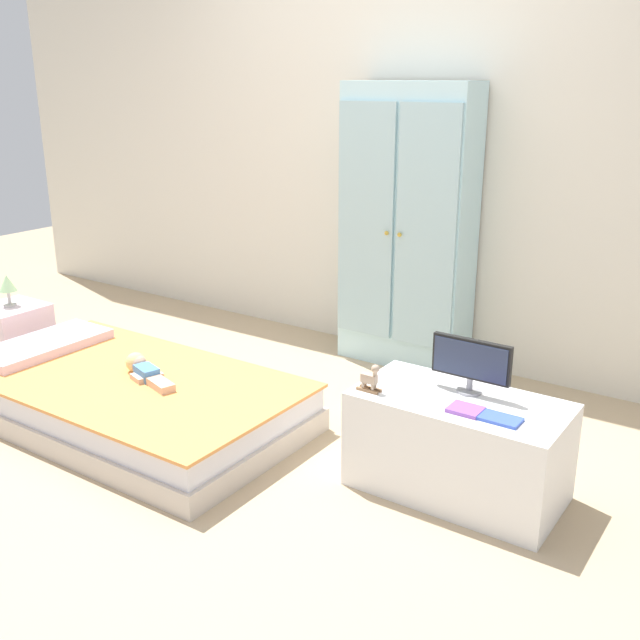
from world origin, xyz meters
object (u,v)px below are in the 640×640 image
at_px(book_purple, 466,410).
at_px(nightstand, 14,336).
at_px(bed, 130,399).
at_px(tv_monitor, 471,362).
at_px(table_lamp, 7,285).
at_px(doll, 143,369).
at_px(rocking_horse_toy, 371,378).
at_px(wardrobe, 407,229).
at_px(book_blue, 500,419).
at_px(tv_stand, 458,446).

bearing_deg(book_purple, nightstand, -178.56).
relative_size(bed, tv_monitor, 5.24).
bearing_deg(table_lamp, bed, -6.89).
distance_m(doll, rocking_horse_toy, 1.21).
bearing_deg(bed, nightstand, 173.11).
bearing_deg(wardrobe, rocking_horse_toy, -67.24).
relative_size(wardrobe, rocking_horse_toy, 13.46).
bearing_deg(wardrobe, bed, -115.98).
xyz_separation_m(nightstand, book_blue, (2.89, 0.07, 0.24)).
distance_m(book_purple, book_blue, 0.14).
relative_size(bed, wardrobe, 1.07).
xyz_separation_m(doll, tv_monitor, (1.52, 0.33, 0.27)).
distance_m(bed, book_purple, 1.68).
bearing_deg(tv_monitor, rocking_horse_toy, -147.19).
bearing_deg(tv_stand, book_blue, -26.25).
distance_m(tv_stand, book_purple, 0.24).
distance_m(table_lamp, tv_stand, 2.71).
relative_size(tv_stand, rocking_horse_toy, 7.02).
bearing_deg(nightstand, book_purple, 1.44).
distance_m(nightstand, tv_monitor, 2.73).
bearing_deg(nightstand, doll, -4.33).
distance_m(doll, table_lamp, 1.19).
bearing_deg(tv_stand, tv_monitor, 88.93).
bearing_deg(bed, tv_monitor, 13.35).
height_order(nightstand, tv_monitor, tv_monitor).
bearing_deg(wardrobe, tv_monitor, -51.18).
relative_size(nightstand, book_purple, 2.91).
xyz_separation_m(nightstand, rocking_horse_toy, (2.36, 0.03, 0.28)).
distance_m(doll, tv_stand, 1.54).
bearing_deg(table_lamp, rocking_horse_toy, 0.69).
relative_size(table_lamp, book_purple, 1.48).
relative_size(nightstand, tv_monitor, 1.11).
bearing_deg(book_purple, doll, -174.31).
distance_m(table_lamp, rocking_horse_toy, 2.36).
distance_m(bed, doll, 0.17).
relative_size(wardrobe, tv_stand, 1.92).
xyz_separation_m(wardrobe, book_blue, (1.06, -1.25, -0.38)).
height_order(wardrobe, tv_monitor, wardrobe).
bearing_deg(book_blue, bed, -173.45).
xyz_separation_m(nightstand, wardrobe, (1.82, 1.32, 0.61)).
bearing_deg(bed, tv_stand, 10.81).
bearing_deg(doll, nightstand, 175.67).
relative_size(doll, tv_stand, 0.47).
bearing_deg(book_blue, table_lamp, -178.63).
height_order(table_lamp, wardrobe, wardrobe).
relative_size(tv_stand, tv_monitor, 2.55).
xyz_separation_m(bed, book_blue, (1.77, 0.20, 0.30)).
distance_m(doll, nightstand, 1.18).
bearing_deg(rocking_horse_toy, tv_stand, 22.89).
relative_size(bed, nightstand, 4.72).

